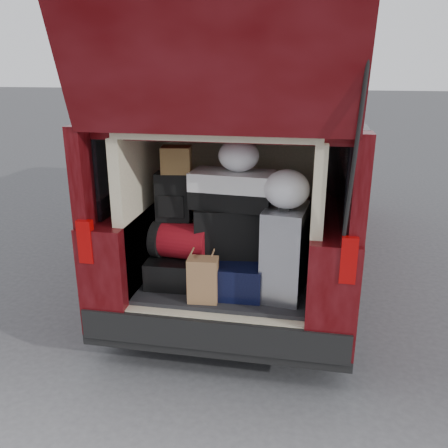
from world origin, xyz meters
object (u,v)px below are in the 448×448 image
(black_hardshell, at_px, (176,266))
(navy_hardshell, at_px, (233,272))
(black_soft_case, at_px, (230,230))
(backpack, at_px, (174,197))
(silver_roller, at_px, (285,252))
(kraft_bag, at_px, (203,280))
(twotone_duffel, at_px, (232,189))
(red_duffel, at_px, (182,240))

(black_hardshell, distance_m, navy_hardshell, 0.46)
(black_soft_case, relative_size, backpack, 1.39)
(silver_roller, bearing_deg, black_soft_case, 171.61)
(navy_hardshell, relative_size, kraft_bag, 1.70)
(navy_hardshell, xyz_separation_m, kraft_bag, (-0.17, -0.26, 0.04))
(black_hardshell, bearing_deg, black_soft_case, -0.42)
(twotone_duffel, bearing_deg, red_duffel, -163.42)
(black_hardshell, distance_m, black_soft_case, 0.53)
(black_hardshell, height_order, navy_hardshell, navy_hardshell)
(black_soft_case, height_order, twotone_duffel, twotone_duffel)
(backpack, bearing_deg, twotone_duffel, -2.49)
(backpack, bearing_deg, black_hardshell, -34.90)
(silver_roller, bearing_deg, twotone_duffel, 170.09)
(silver_roller, xyz_separation_m, red_duffel, (-0.77, 0.04, 0.02))
(navy_hardshell, distance_m, twotone_duffel, 0.62)
(black_hardshell, relative_size, navy_hardshell, 0.95)
(navy_hardshell, relative_size, red_duffel, 1.31)
(kraft_bag, xyz_separation_m, black_soft_case, (0.13, 0.33, 0.26))
(navy_hardshell, xyz_separation_m, silver_roller, (0.38, -0.05, 0.21))
(silver_roller, bearing_deg, backpack, 179.99)
(twotone_duffel, bearing_deg, navy_hardshell, -66.42)
(black_hardshell, xyz_separation_m, black_soft_case, (0.42, 0.01, 0.32))
(black_hardshell, xyz_separation_m, kraft_bag, (0.29, -0.32, 0.06))
(silver_roller, bearing_deg, black_hardshell, -179.89)
(twotone_duffel, bearing_deg, kraft_bag, -108.81)
(silver_roller, bearing_deg, red_duffel, -176.27)
(silver_roller, relative_size, black_soft_case, 1.31)
(black_hardshell, relative_size, red_duffel, 1.24)
(black_hardshell, bearing_deg, silver_roller, -9.13)
(black_hardshell, xyz_separation_m, red_duffel, (0.07, -0.06, 0.24))
(black_soft_case, height_order, backpack, backpack)
(backpack, height_order, twotone_duffel, twotone_duffel)
(silver_roller, height_order, twotone_duffel, twotone_duffel)
(kraft_bag, distance_m, backpack, 0.67)
(silver_roller, xyz_separation_m, twotone_duffel, (-0.40, 0.12, 0.41))
(navy_hardshell, height_order, red_duffel, red_duffel)
(kraft_bag, bearing_deg, twotone_duffel, 62.74)
(silver_roller, height_order, red_duffel, silver_roller)
(silver_roller, height_order, black_soft_case, silver_roller)
(navy_hardshell, xyz_separation_m, twotone_duffel, (-0.03, 0.08, 0.62))
(black_hardshell, relative_size, black_soft_case, 1.04)
(black_soft_case, bearing_deg, silver_roller, -22.86)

